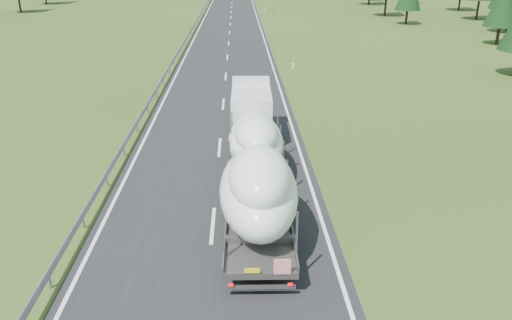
{
  "coord_description": "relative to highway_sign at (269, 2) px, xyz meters",
  "views": [
    {
      "loc": [
        1.15,
        -18.16,
        10.5
      ],
      "look_at": [
        1.9,
        2.63,
        1.84
      ],
      "focal_mm": 35.0,
      "sensor_mm": 36.0,
      "label": 1
    }
  ],
  "objects": [
    {
      "name": "ground",
      "position": [
        -7.2,
        -80.0,
        -1.81
      ],
      "size": [
        400.0,
        400.0,
        0.0
      ],
      "primitive_type": "plane",
      "color": "#304416",
      "rests_on": "ground"
    },
    {
      "name": "road_surface",
      "position": [
        -7.2,
        20.0,
        -1.8
      ],
      "size": [
        10.0,
        400.0,
        0.02
      ],
      "primitive_type": "cube",
      "color": "black",
      "rests_on": "ground"
    },
    {
      "name": "guardrail",
      "position": [
        -12.5,
        19.94,
        -1.21
      ],
      "size": [
        0.1,
        400.0,
        0.76
      ],
      "color": "slate",
      "rests_on": "ground"
    },
    {
      "name": "highway_sign",
      "position": [
        0.0,
        0.0,
        0.0
      ],
      "size": [
        0.08,
        0.9,
        2.6
      ],
      "color": "slate",
      "rests_on": "ground"
    },
    {
      "name": "boat_truck",
      "position": [
        -5.3,
        -77.08,
        0.3
      ],
      "size": [
        3.04,
        17.79,
        4.16
      ],
      "color": "silver",
      "rests_on": "ground"
    }
  ]
}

